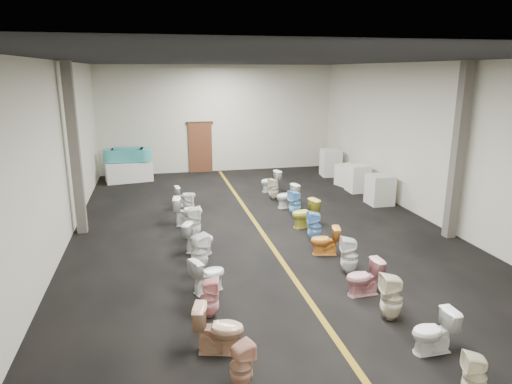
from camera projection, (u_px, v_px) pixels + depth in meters
floor at (261, 231)px, 12.48m from camera, size 16.00×16.00×0.00m
ceiling at (261, 60)px, 11.32m from camera, size 16.00×16.00×0.00m
wall_back at (218, 119)px, 19.44m from camera, size 10.00×0.00×10.00m
wall_front at (454, 287)px, 4.36m from camera, size 10.00×0.00×10.00m
wall_left at (57, 158)px, 10.84m from camera, size 0.00×16.00×16.00m
wall_right at (432, 143)px, 12.96m from camera, size 0.00×16.00×16.00m
aisle_stripe at (261, 231)px, 12.48m from camera, size 0.12×15.60×0.01m
back_door at (200, 148)px, 19.53m from camera, size 1.00×0.10×2.10m
door_frame at (199, 123)px, 19.26m from camera, size 1.15×0.08×0.10m
column_left at (75, 150)px, 11.84m from camera, size 0.25×0.25×4.50m
column_right at (458, 153)px, 11.50m from camera, size 0.25×0.25×4.50m
display_table at (129, 171)px, 18.04m from camera, size 1.88×1.18×0.78m
bathtub at (128, 155)px, 17.86m from camera, size 1.86×0.75×0.55m
appliance_crate_a at (380, 190)px, 14.90m from camera, size 0.75×0.75×0.97m
appliance_crate_b at (358, 178)px, 16.46m from camera, size 0.71×0.71×0.98m
appliance_crate_c at (347, 175)px, 17.36m from camera, size 0.88×0.88×0.80m
appliance_crate_d at (331, 163)px, 18.94m from camera, size 0.84×0.84×1.09m
toilet_left_1 at (241, 366)px, 6.22m from camera, size 0.42×0.41×0.70m
toilet_left_2 at (219, 329)px, 7.04m from camera, size 0.86×0.63×0.79m
toilet_left_3 at (210, 298)px, 8.05m from camera, size 0.39×0.38×0.74m
toilet_left_4 at (208, 274)px, 8.99m from camera, size 0.81×0.66×0.72m
toilet_left_5 at (199, 252)px, 9.96m from camera, size 0.50×0.49×0.82m
toilet_left_6 at (199, 238)px, 10.91m from camera, size 0.82×0.66×0.73m
toilet_left_7 at (193, 223)px, 11.85m from camera, size 0.42×0.41×0.85m
toilet_left_8 at (188, 211)px, 12.87m from camera, size 0.86×0.57×0.82m
toilet_left_9 at (188, 204)px, 13.78m from camera, size 0.36×0.36×0.68m
toilet_left_10 at (185, 196)px, 14.73m from camera, size 0.69×0.44×0.67m
toilet_right_0 at (475, 376)px, 6.02m from camera, size 0.39×0.39×0.68m
toilet_right_1 at (434, 332)px, 7.03m from camera, size 0.70×0.41×0.71m
toilet_right_2 at (392, 297)px, 7.95m from camera, size 0.44×0.43×0.86m
toilet_right_3 at (364, 277)px, 8.85m from camera, size 0.73×0.44×0.73m
toilet_right_4 at (349, 255)px, 9.77m from camera, size 0.44×0.44×0.83m
toilet_right_5 at (325, 241)px, 10.82m from camera, size 0.74×0.52×0.69m
toilet_right_6 at (315, 226)px, 11.64m from camera, size 0.41×0.41×0.80m
toilet_right_7 at (305, 214)px, 12.72m from camera, size 0.85×0.60×0.78m
toilet_right_8 at (295, 203)px, 13.66m from camera, size 0.45×0.45×0.80m
toilet_right_9 at (287, 196)px, 14.55m from camera, size 0.80×0.57×0.74m
toilet_right_10 at (273, 189)px, 15.50m from camera, size 0.34×0.34×0.72m
toilet_right_11 at (271, 181)px, 16.50m from camera, size 0.80×0.56×0.74m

